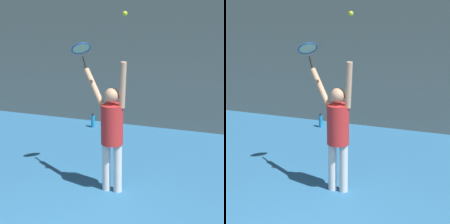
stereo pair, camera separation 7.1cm
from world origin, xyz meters
The scene contains 5 objects.
back_wall centered at (0.00, 5.79, 2.50)m, with size 18.00×0.10×5.00m.
tennis_player centered at (-0.38, 2.46, 1.03)m, with size 0.83×0.54×2.05m.
tennis_racket centered at (-1.06, 2.95, 2.12)m, with size 0.42×0.41×0.42m.
tennis_ball centered at (-0.17, 2.43, 2.71)m, with size 0.07×0.07×0.07m.
water_bottle centered at (-1.83, 5.28, 0.15)m, with size 0.08×0.08×0.32m.
Camera 1 is at (1.54, -3.00, 2.97)m, focal length 65.00 mm.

